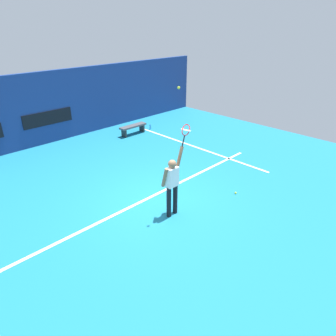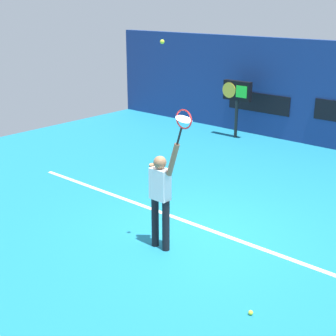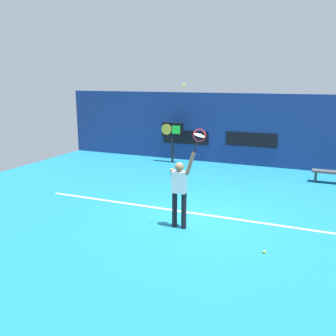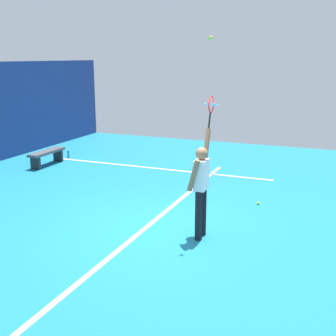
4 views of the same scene
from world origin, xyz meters
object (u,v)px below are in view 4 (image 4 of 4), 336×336
court_bench (47,154)px  water_bottle (68,154)px  tennis_ball (211,38)px  tennis_racket (211,106)px  spare_ball (258,203)px  tennis_player (201,184)px

court_bench → water_bottle: size_ratio=5.83×
water_bottle → tennis_ball: bearing=-126.1°
court_bench → tennis_racket: bearing=-116.4°
water_bottle → tennis_racket: bearing=-124.1°
court_bench → spare_ball: size_ratio=20.59×
tennis_racket → court_bench: bearing=63.6°
tennis_ball → water_bottle: (4.48, 6.15, -3.42)m
tennis_ball → court_bench: bearing=61.2°
water_bottle → spare_ball: bearing=-109.4°
tennis_player → tennis_ball: size_ratio=29.08×
court_bench → spare_ball: 6.83m
water_bottle → spare_ball: size_ratio=3.53×
tennis_player → tennis_racket: (0.49, -0.00, 1.35)m
tennis_player → spare_ball: bearing=-15.8°
tennis_ball → tennis_racket: bearing=11.5°
spare_ball → tennis_player: bearing=164.2°
water_bottle → court_bench: bearing=180.0°
tennis_player → water_bottle: tennis_player is taller
tennis_ball → water_bottle: size_ratio=0.28×
tennis_player → spare_ball: (2.24, -0.63, -0.98)m
tennis_player → spare_ball: tennis_player is taller
tennis_ball → spare_ball: bearing=-14.6°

